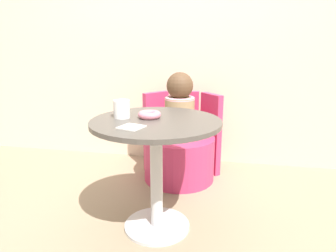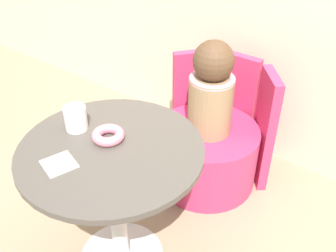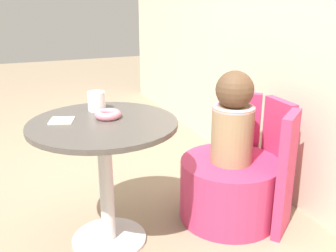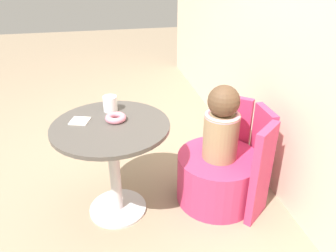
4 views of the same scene
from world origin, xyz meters
The scene contains 8 objects.
ground_plane centered at (0.00, 0.00, 0.00)m, with size 12.00×12.00×0.00m, color gray.
round_table centered at (0.03, -0.04, 0.50)m, with size 0.71×0.71×0.66m.
tub_chair centered at (0.05, 0.66, 0.17)m, with size 0.56×0.56×0.35m.
booth_backrest centered at (0.05, 0.89, 0.33)m, with size 0.66×0.24×0.67m.
child_figure centered at (0.05, 0.66, 0.59)m, with size 0.23×0.23×0.51m.
donut centered at (-0.01, 0.00, 0.68)m, with size 0.13×0.13×0.04m.
cup centered at (-0.16, -0.02, 0.71)m, with size 0.09×0.09×0.10m.
paper_napkin centered at (-0.05, -0.22, 0.66)m, with size 0.14×0.14×0.01m.
Camera 2 is at (0.90, -0.84, 1.58)m, focal length 42.00 mm.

